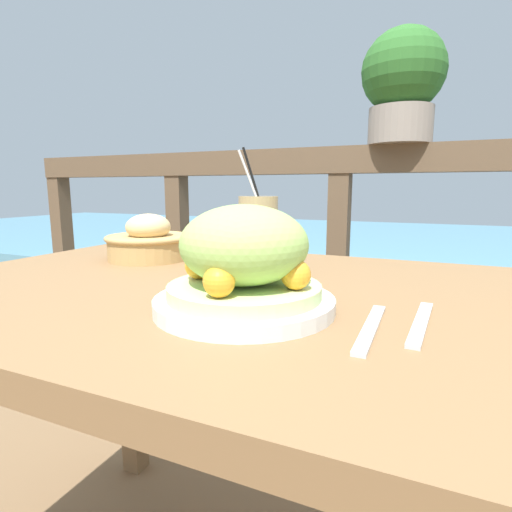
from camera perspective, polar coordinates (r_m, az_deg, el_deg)
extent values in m
cube|color=olive|center=(0.71, -2.11, -5.87)|extent=(1.22, 0.77, 0.04)
cube|color=olive|center=(1.39, -17.43, -14.93)|extent=(0.06, 0.06, 0.72)
cube|color=brown|center=(1.44, 12.07, 13.23)|extent=(2.80, 0.08, 0.09)
cube|color=brown|center=(2.22, -25.51, -2.63)|extent=(0.07, 0.07, 0.97)
cube|color=brown|center=(1.77, -10.81, -4.79)|extent=(0.07, 0.07, 0.97)
cube|color=brown|center=(1.51, 11.35, -7.40)|extent=(0.07, 0.07, 0.97)
cube|color=#568EA8|center=(3.98, 19.01, -0.99)|extent=(12.00, 4.00, 0.45)
cylinder|color=silver|center=(0.56, -1.66, -6.77)|extent=(0.25, 0.25, 0.02)
cylinder|color=#C6DB8E|center=(0.56, -1.67, -4.90)|extent=(0.21, 0.21, 0.02)
ellipsoid|color=#9EC660|center=(0.55, -1.70, 1.63)|extent=(0.18, 0.18, 0.11)
sphere|color=#F9A328|center=(0.52, 5.69, -2.68)|extent=(0.04, 0.04, 0.04)
sphere|color=#F9A328|center=(0.61, 3.03, -0.89)|extent=(0.04, 0.04, 0.04)
sphere|color=#F9A328|center=(0.59, -8.23, -1.35)|extent=(0.04, 0.04, 0.04)
sphere|color=#F9A328|center=(0.49, -5.30, -3.64)|extent=(0.04, 0.04, 0.04)
cylinder|color=tan|center=(0.82, 0.32, 3.21)|extent=(0.08, 0.08, 0.15)
cylinder|color=white|center=(0.81, 0.38, 7.65)|extent=(0.08, 0.04, 0.21)
cylinder|color=black|center=(0.81, 0.53, 7.81)|extent=(0.06, 0.05, 0.21)
cylinder|color=tan|center=(1.00, -15.01, 1.20)|extent=(0.19, 0.19, 0.06)
torus|color=tan|center=(0.99, -15.07, 2.58)|extent=(0.20, 0.20, 0.01)
ellipsoid|color=#DBB77A|center=(0.99, -15.13, 4.03)|extent=(0.11, 0.11, 0.06)
cylinder|color=gray|center=(1.43, 19.90, 17.05)|extent=(0.20, 0.20, 0.11)
sphere|color=#285B23|center=(1.46, 20.31, 23.56)|extent=(0.26, 0.26, 0.26)
cube|color=silver|center=(0.51, 16.05, -9.78)|extent=(0.02, 0.18, 0.00)
cube|color=silver|center=(0.55, 22.48, -8.80)|extent=(0.03, 0.18, 0.00)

